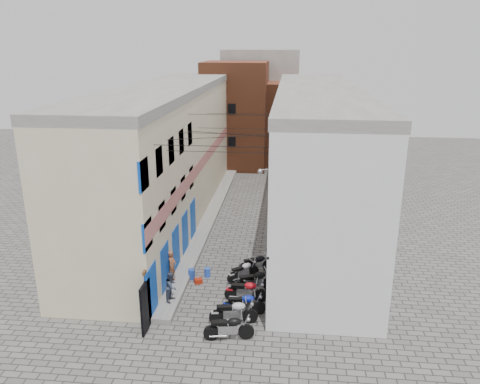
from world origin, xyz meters
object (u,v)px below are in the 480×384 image
(motorcycle_b, at_px, (233,311))
(person_a, at_px, (172,266))
(water_jug_near, at_px, (192,274))
(water_jug_far, at_px, (207,272))
(motorcycle_e, at_px, (255,280))
(motorcycle_f, at_px, (243,270))
(motorcycle_g, at_px, (256,263))
(motorcycle_c, at_px, (243,303))
(red_crate, at_px, (198,281))
(person_b, at_px, (171,286))
(motorcycle_a, at_px, (229,326))
(motorcycle_d, at_px, (246,290))

(motorcycle_b, relative_size, person_a, 1.28)
(person_a, bearing_deg, water_jug_near, -43.25)
(water_jug_far, bearing_deg, motorcycle_e, -26.20)
(motorcycle_f, distance_m, person_a, 3.64)
(motorcycle_g, height_order, water_jug_near, motorcycle_g)
(motorcycle_c, relative_size, water_jug_near, 3.67)
(motorcycle_e, distance_m, water_jug_near, 3.48)
(motorcycle_e, distance_m, red_crate, 3.00)
(person_b, relative_size, water_jug_near, 2.64)
(person_a, height_order, water_jug_far, person_a)
(person_a, xyz_separation_m, water_jug_far, (1.57, 1.12, -0.84))
(motorcycle_g, bearing_deg, motorcycle_f, -54.17)
(motorcycle_a, distance_m, motorcycle_e, 4.06)
(motorcycle_f, xyz_separation_m, red_crate, (-2.24, -0.60, -0.42))
(person_b, xyz_separation_m, water_jug_far, (1.16, 2.89, -0.72))
(motorcycle_d, xyz_separation_m, motorcycle_f, (-0.32, 2.03, -0.05))
(red_crate, bearing_deg, motorcycle_b, -56.68)
(motorcycle_e, distance_m, motorcycle_g, 2.04)
(motorcycle_e, height_order, person_a, person_a)
(motorcycle_b, distance_m, motorcycle_g, 4.90)
(water_jug_near, height_order, red_crate, water_jug_near)
(person_b, distance_m, red_crate, 2.45)
(motorcycle_b, bearing_deg, motorcycle_f, 170.99)
(motorcycle_b, distance_m, motorcycle_c, 0.85)
(person_b, bearing_deg, water_jug_near, 1.52)
(person_b, height_order, water_jug_near, person_b)
(motorcycle_d, bearing_deg, motorcycle_b, -9.44)
(water_jug_far, relative_size, red_crate, 1.23)
(motorcycle_e, xyz_separation_m, water_jug_near, (-3.34, 0.93, -0.36))
(water_jug_near, bearing_deg, person_a, -135.59)
(motorcycle_c, height_order, person_b, person_b)
(motorcycle_c, relative_size, person_b, 1.39)
(motorcycle_d, distance_m, person_b, 3.47)
(motorcycle_d, height_order, red_crate, motorcycle_d)
(motorcycle_a, relative_size, person_a, 1.27)
(motorcycle_e, height_order, water_jug_far, motorcycle_e)
(motorcycle_a, height_order, red_crate, motorcycle_a)
(motorcycle_b, distance_m, person_b, 3.27)
(motorcycle_b, bearing_deg, person_a, -139.46)
(motorcycle_b, bearing_deg, motorcycle_a, -11.07)
(motorcycle_c, height_order, person_a, person_a)
(motorcycle_e, height_order, red_crate, motorcycle_e)
(motorcycle_d, bearing_deg, water_jug_near, -120.49)
(motorcycle_e, relative_size, motorcycle_g, 1.12)
(motorcycle_g, distance_m, water_jug_near, 3.45)
(motorcycle_c, bearing_deg, person_a, -126.90)
(motorcycle_b, bearing_deg, water_jug_near, -153.54)
(person_a, bearing_deg, red_crate, -70.55)
(motorcycle_d, bearing_deg, water_jug_far, -133.30)
(motorcycle_g, xyz_separation_m, water_jug_near, (-3.26, -1.11, -0.29))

